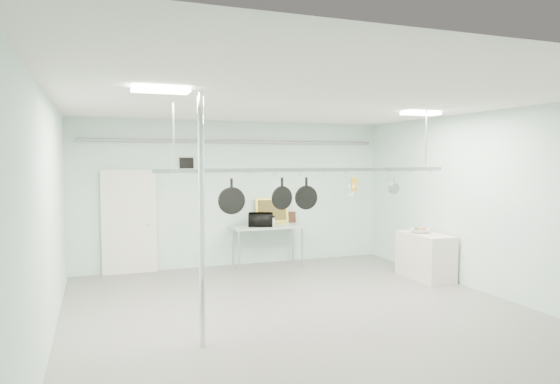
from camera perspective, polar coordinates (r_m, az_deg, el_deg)
name	(u,v)px	position (r m, az deg, el deg)	size (l,w,h in m)	color
floor	(307,317)	(7.72, 3.11, -14.06)	(8.00, 8.00, 0.00)	gray
ceiling	(308,102)	(7.40, 3.20, 10.19)	(7.00, 8.00, 0.02)	silver
back_wall	(236,194)	(11.15, -5.04, -0.18)	(7.00, 0.02, 3.20)	silver
right_wall	(493,204)	(9.34, 23.21, -1.22)	(0.02, 8.00, 3.20)	silver
door	(129,223)	(10.78, -16.85, -3.40)	(1.10, 0.10, 2.20)	silver
wall_vent	(186,165)	(10.87, -10.64, 3.10)	(0.30, 0.04, 0.30)	black
conduit_pipe	(237,142)	(11.04, -4.95, 5.75)	(0.07, 0.07, 6.60)	gray
chrome_pole	(202,220)	(6.31, -8.95, -3.20)	(0.08, 0.08, 3.20)	silver
prep_table	(267,229)	(11.03, -1.46, -4.22)	(1.60, 0.70, 0.91)	#9FBBA8
side_cabinet	(425,256)	(10.34, 16.27, -7.06)	(0.60, 1.20, 0.90)	silver
pot_rack	(312,168)	(7.71, 3.65, 2.78)	(4.80, 0.06, 1.00)	#B7B7BC
light_panel_left	(161,90)	(6.04, -13.47, 11.28)	(0.65, 0.30, 0.05)	white
light_panel_right	(421,113)	(9.11, 15.78, 8.65)	(0.65, 0.30, 0.05)	white
microwave	(261,220)	(10.88, -2.22, -3.17)	(0.53, 0.36, 0.29)	black
coffee_canister	(272,222)	(10.98, -0.94, -3.40)	(0.13, 0.13, 0.18)	silver
painting_large	(272,211)	(11.34, -0.94, -2.16)	(0.78, 0.05, 0.58)	yellow
painting_small	(289,217)	(11.50, 1.08, -2.90)	(0.30, 0.04, 0.25)	#361D13
fruit_bowl	(420,231)	(10.29, 15.73, -4.29)	(0.38, 0.38, 0.09)	silver
skillet_left	(232,196)	(7.30, -5.55, -0.50)	(0.40, 0.06, 0.53)	black
skillet_mid	(282,194)	(7.54, 0.23, -0.23)	(0.36, 0.06, 0.50)	black
skillet_right	(306,194)	(7.69, 3.02, -0.18)	(0.37, 0.06, 0.50)	black
whisk	(351,188)	(8.02, 8.10, 0.47)	(0.20, 0.20, 0.36)	#B5B5BA
grater	(354,184)	(8.04, 8.47, 0.90)	(0.10, 0.02, 0.24)	#C0CB17
saucepan	(394,185)	(8.42, 12.87, 0.80)	(0.17, 0.09, 0.29)	#B8B7BD
fruit_cluster	(420,229)	(10.29, 15.74, -4.07)	(0.24, 0.24, 0.09)	#A72F0F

